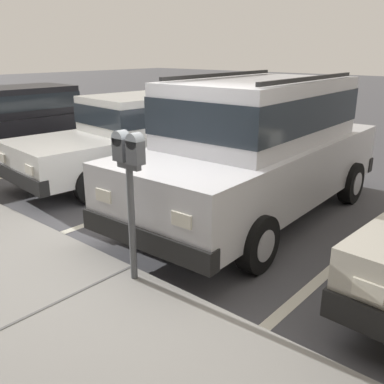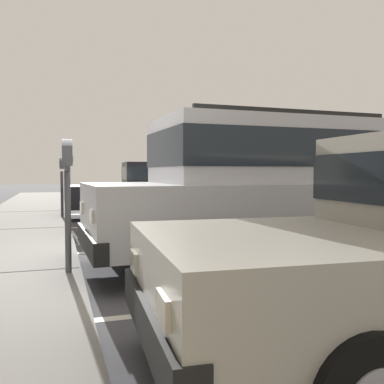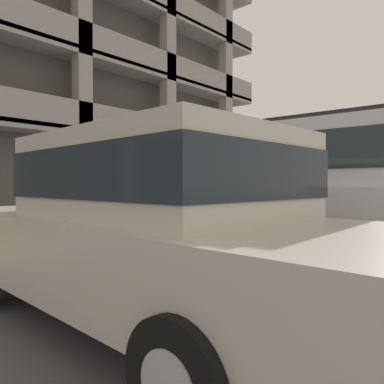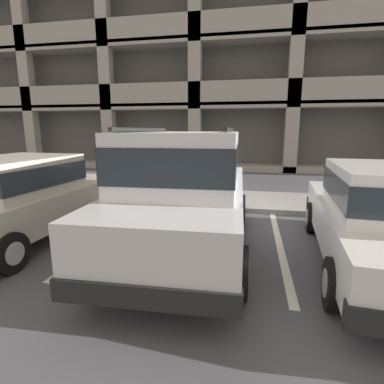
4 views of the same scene
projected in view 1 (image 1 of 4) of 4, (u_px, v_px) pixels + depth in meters
The scene contains 7 objects.
ground_plane at pixel (146, 273), 4.85m from camera, with size 80.00×80.00×0.10m.
sidewalk at pixel (41, 316), 3.88m from camera, with size 40.00×2.20×0.12m.
parking_stall_lines at pixel (142, 205), 6.82m from camera, with size 12.83×4.80×0.01m.
silver_suv at pixel (259, 143), 6.09m from camera, with size 2.14×4.84×2.03m.
dark_hatchback at pixel (134, 134), 8.19m from camera, with size 2.15×4.62×1.54m.
blue_coupe at pixel (21, 118), 10.17m from camera, with size 2.01×4.57×1.54m.
parking_meter_near at pixel (129, 172), 4.06m from camera, with size 0.35×0.12×1.52m.
Camera 1 is at (-3.21, 2.91, 2.36)m, focal length 40.00 mm.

